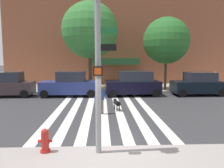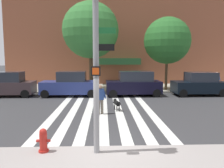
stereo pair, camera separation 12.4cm
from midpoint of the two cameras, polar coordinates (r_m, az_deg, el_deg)
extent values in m
plane|color=#353538|center=(13.82, -1.51, -6.42)|extent=(160.00, 160.00, 0.00)
cube|color=#B0AC99|center=(22.82, -1.92, -1.01)|extent=(80.00, 6.00, 0.15)
cube|color=silver|center=(14.08, -13.53, -6.34)|extent=(0.45, 11.71, 0.01)
cube|color=silver|center=(13.93, -9.87, -6.39)|extent=(0.45, 11.71, 0.01)
cube|color=silver|center=(13.85, -6.15, -6.41)|extent=(0.45, 11.71, 0.01)
cube|color=silver|center=(13.82, -2.40, -6.41)|extent=(0.45, 11.71, 0.01)
cube|color=silver|center=(13.85, 1.35, -6.37)|extent=(0.45, 11.71, 0.01)
cube|color=silver|center=(13.94, 5.06, -6.31)|extent=(0.45, 11.71, 0.01)
cube|color=silver|center=(14.08, 8.72, -6.23)|extent=(0.45, 11.71, 0.01)
cube|color=brown|center=(33.80, 5.66, 20.15)|extent=(31.41, 13.88, 22.03)
cube|color=#2D6337|center=(25.06, 0.85, 5.82)|extent=(5.19, 1.60, 0.70)
cylinder|color=gray|center=(6.81, -4.13, 5.96)|extent=(0.18, 0.18, 5.80)
cube|color=black|center=(6.62, -4.16, 3.34)|extent=(0.28, 0.18, 0.28)
cube|color=#E54C14|center=(6.52, -4.18, 3.28)|extent=(0.20, 0.01, 0.20)
cube|color=#19662D|center=(6.85, -1.62, 13.52)|extent=(0.60, 0.03, 0.18)
cube|color=black|center=(6.81, -1.77, 9.34)|extent=(0.56, 0.03, 0.20)
cylinder|color=#B4231C|center=(7.74, -17.11, -16.05)|extent=(0.32, 0.32, 0.06)
cylinder|color=#B4231C|center=(7.63, -17.19, -13.93)|extent=(0.24, 0.24, 0.55)
sphere|color=#B4231C|center=(7.53, -17.28, -11.69)|extent=(0.23, 0.23, 0.23)
cylinder|color=#B4231C|center=(7.67, -18.46, -13.67)|extent=(0.10, 0.09, 0.09)
cylinder|color=#B4231C|center=(7.58, -15.92, -13.81)|extent=(0.10, 0.09, 0.09)
cube|color=#3B2C30|center=(19.98, -25.48, -0.85)|extent=(4.27, 1.93, 0.97)
cube|color=#232833|center=(19.83, -25.15, 1.68)|extent=(2.10, 1.65, 0.80)
cylinder|color=black|center=(18.73, -21.67, -2.39)|extent=(0.67, 0.24, 0.66)
cylinder|color=black|center=(20.28, -20.30, -1.67)|extent=(0.67, 0.24, 0.66)
cube|color=navy|center=(18.60, -11.09, -0.82)|extent=(4.62, 1.95, 0.98)
cube|color=#232833|center=(18.48, -10.59, 1.94)|extent=(2.27, 1.70, 0.81)
cylinder|color=black|center=(18.16, -17.13, -2.49)|extent=(0.66, 0.23, 0.66)
cylinder|color=black|center=(19.83, -15.93, -1.69)|extent=(0.66, 0.23, 0.66)
cylinder|color=black|center=(17.64, -5.58, -2.48)|extent=(0.66, 0.23, 0.66)
cylinder|color=black|center=(19.35, -5.37, -1.67)|extent=(0.66, 0.23, 0.66)
cube|color=black|center=(18.55, 5.12, -0.74)|extent=(4.52, 2.07, 0.98)
cube|color=#232833|center=(18.49, 5.70, 2.02)|extent=(2.74, 1.78, 0.81)
cylinder|color=black|center=(17.54, -0.05, -2.51)|extent=(0.67, 0.24, 0.66)
cylinder|color=black|center=(19.27, -0.46, -1.67)|extent=(0.67, 0.24, 0.66)
cylinder|color=black|center=(18.14, 11.03, -2.32)|extent=(0.67, 0.24, 0.66)
cylinder|color=black|center=(19.82, 9.68, -1.53)|extent=(0.67, 0.24, 0.66)
cube|color=black|center=(20.03, 20.85, -0.67)|extent=(4.25, 2.03, 0.94)
cube|color=#232833|center=(20.02, 21.39, 1.75)|extent=(2.33, 1.75, 0.77)
cylinder|color=black|center=(18.65, 17.39, -2.26)|extent=(0.66, 0.23, 0.66)
cylinder|color=black|center=(20.29, 15.59, -1.50)|extent=(0.66, 0.23, 0.66)
cylinder|color=black|center=(20.04, 26.09, -2.03)|extent=(0.66, 0.23, 0.66)
cylinder|color=black|center=(21.59, 23.75, -1.34)|extent=(0.66, 0.23, 0.66)
cylinder|color=#4C3823|center=(21.00, -5.76, 4.10)|extent=(0.36, 0.36, 4.09)
sphere|color=#337533|center=(21.13, -5.87, 13.54)|extent=(5.18, 5.18, 5.18)
cylinder|color=#4C3823|center=(21.65, 13.34, 3.10)|extent=(0.25, 0.25, 3.39)
sphere|color=#286628|center=(21.67, 13.54, 10.73)|extent=(4.32, 4.32, 4.32)
cylinder|color=#6B6051|center=(12.53, -3.69, -5.88)|extent=(0.18, 0.18, 0.82)
cylinder|color=#6B6051|center=(12.57, -2.80, -5.83)|extent=(0.18, 0.18, 0.82)
cube|color=navy|center=(12.42, -3.27, -2.65)|extent=(0.43, 0.32, 0.60)
cylinder|color=navy|center=(12.36, -4.35, -2.57)|extent=(0.24, 0.14, 0.57)
cylinder|color=navy|center=(12.47, -2.19, -2.47)|extent=(0.24, 0.14, 0.57)
sphere|color=#936B51|center=(12.36, -3.28, -0.78)|extent=(0.27, 0.27, 0.22)
cylinder|color=black|center=(13.37, 1.00, -4.89)|extent=(0.41, 0.69, 0.26)
sphere|color=black|center=(13.73, 0.50, -4.16)|extent=(0.24, 0.24, 0.20)
cylinder|color=black|center=(12.96, 1.57, -5.04)|extent=(0.09, 0.24, 0.16)
cylinder|color=black|center=(13.62, 0.43, -5.92)|extent=(0.07, 0.07, 0.32)
cylinder|color=black|center=(13.66, 1.00, -5.89)|extent=(0.07, 0.07, 0.32)
cylinder|color=black|center=(13.20, 1.01, -6.34)|extent=(0.07, 0.07, 0.32)
cylinder|color=black|center=(13.24, 1.59, -6.30)|extent=(0.07, 0.07, 0.32)
cylinder|color=#282D4C|center=(23.89, 24.47, -0.09)|extent=(0.21, 0.21, 0.82)
cylinder|color=#282D4C|center=(23.86, 24.95, -0.12)|extent=(0.21, 0.21, 0.82)
cube|color=navy|center=(23.81, 24.79, 1.59)|extent=(0.45, 0.41, 0.60)
cylinder|color=navy|center=(23.84, 24.23, 1.69)|extent=(0.23, 0.20, 0.57)
cylinder|color=navy|center=(23.78, 25.37, 1.63)|extent=(0.23, 0.20, 0.57)
sphere|color=beige|center=(23.78, 24.84, 2.57)|extent=(0.31, 0.31, 0.22)
camera|label=1|loc=(0.06, -90.26, -0.03)|focal=35.76mm
camera|label=2|loc=(0.06, 89.74, 0.03)|focal=35.76mm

